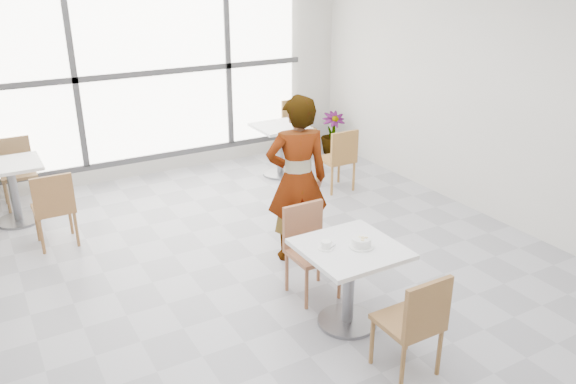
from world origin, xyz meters
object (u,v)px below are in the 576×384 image
person (297,180)px  bg_table_right (280,143)px  chair_near (416,320)px  bg_chair_left_far (17,167)px  coffee_cup (326,245)px  plant_right (333,133)px  bg_chair_left_near (54,205)px  oatmeal_bowl (361,242)px  bg_chair_right_far (296,123)px  main_table (349,271)px  chair_far (309,244)px  bg_chair_right_near (340,156)px  bg_table_left (12,184)px

person → bg_table_right: person is taller
chair_near → bg_table_right: size_ratio=1.16×
chair_near → bg_chair_left_far: (-2.17, 5.10, 0.00)m
coffee_cup → plant_right: size_ratio=0.23×
bg_table_right → bg_chair_left_near: bg_chair_left_near is taller
oatmeal_bowl → bg_chair_right_far: (1.98, 4.40, -0.29)m
main_table → coffee_cup: (-0.19, 0.07, 0.26)m
person → bg_chair_left_near: person is taller
chair_near → bg_table_right: bearing=-106.4°
chair_near → chair_far: 1.43m
chair_far → main_table: bearing=-88.6°
coffee_cup → chair_far: bearing=72.2°
chair_near → plant_right: chair_near is taller
main_table → plant_right: 4.76m
bg_chair_left_near → bg_chair_left_far: (-0.21, 1.52, 0.00)m
person → bg_chair_right_near: size_ratio=2.03×
bg_chair_right_near → bg_table_right: bearing=-68.2°
bg_chair_left_far → chair_near: bearing=-66.9°
bg_chair_left_far → main_table: bearing=-63.5°
bg_chair_left_near → chair_near: bearing=118.7°
bg_table_left → plant_right: (4.80, 0.30, -0.14)m
main_table → chair_far: (-0.02, 0.63, -0.02)m
person → bg_chair_left_near: size_ratio=2.03×
plant_right → person: bearing=-130.0°
bg_chair_left_near → bg_chair_right_near: same height
coffee_cup → bg_table_right: size_ratio=0.21×
coffee_cup → person: (0.43, 1.19, 0.10)m
coffee_cup → bg_chair_left_near: bg_chair_left_near is taller
bg_chair_left_near → bg_chair_right_far: (3.99, 1.58, 0.00)m
bg_chair_left_far → plant_right: bearing=-3.4°
person → bg_chair_left_far: (-2.38, 3.03, -0.38)m
coffee_cup → plant_right: 4.82m
bg_chair_left_near → main_table: bearing=124.8°
bg_chair_left_near → bg_chair_left_far: 1.53m
chair_near → chair_far: size_ratio=1.00×
bg_chair_left_far → bg_chair_right_near: (3.85, -1.68, 0.00)m
main_table → bg_chair_right_far: bearing=64.7°
bg_chair_left_far → bg_chair_right_near: size_ratio=1.00×
bg_table_left → bg_table_right: 3.57m
chair_far → bg_table_right: chair_far is taller
chair_far → bg_chair_right_far: bearing=60.9°
bg_chair_right_far → plant_right: (0.49, -0.34, -0.16)m
person → bg_chair_left_far: 3.87m
person → chair_near: bearing=101.6°
person → bg_chair_right_near: person is taller
chair_far → bg_chair_right_far: 4.27m
bg_chair_left_near → bg_chair_right_near: size_ratio=1.00×
chair_far → bg_table_left: 3.81m
main_table → bg_chair_right_far: (2.06, 4.36, -0.02)m
bg_table_left → bg_chair_right_far: size_ratio=0.86×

